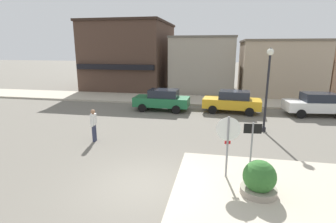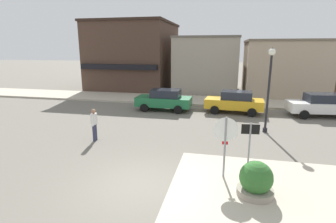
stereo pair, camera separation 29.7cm
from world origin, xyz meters
name	(u,v)px [view 1 (the left image)]	position (x,y,z in m)	size (l,w,h in m)	color
ground_plane	(144,186)	(0.00, 0.00, 0.00)	(160.00, 160.00, 0.00)	#6B665B
sidewalk_corner	(274,191)	(4.21, 0.38, 0.07)	(6.40, 4.80, 0.15)	#B7AD99
kerb_far	(191,100)	(0.00, 14.79, 0.07)	(80.00, 4.00, 0.15)	#B7AD99
stop_sign	(228,139)	(2.69, 0.96, 1.52)	(0.82, 0.11, 2.30)	gray
one_way_sign	(252,144)	(3.50, 1.12, 1.33)	(0.60, 0.08, 2.10)	gray
planter	(259,181)	(3.65, -0.01, 0.56)	(1.10, 1.10, 1.23)	gray
lamp_post	(268,78)	(4.86, 7.00, 2.96)	(0.36, 0.36, 4.54)	black
parked_car_nearest	(162,100)	(-1.73, 10.85, 0.81)	(4.03, 1.93, 1.56)	#1E6B3D
parked_car_second	(232,101)	(3.31, 11.17, 0.81)	(4.13, 2.14, 1.56)	gold
parked_car_third	(316,104)	(8.89, 11.33, 0.81)	(4.16, 2.19, 1.56)	white
pedestrian_crossing_near	(94,124)	(-3.63, 3.76, 0.87)	(0.28, 0.56, 1.61)	#2D334C
building_corner_shop	(131,56)	(-7.71, 21.63, 3.65)	(8.56, 10.20, 7.28)	#473328
building_storefront_left_near	(203,64)	(0.58, 20.92, 2.82)	(6.41, 7.52, 5.62)	#9E9384
building_storefront_left_mid	(278,68)	(7.94, 19.75, 2.63)	(7.18, 7.03, 5.25)	tan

